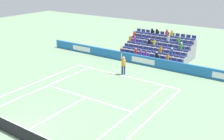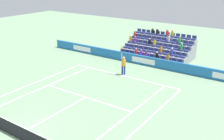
# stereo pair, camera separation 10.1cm
# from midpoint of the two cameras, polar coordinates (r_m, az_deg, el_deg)

# --- Properties ---
(ground_plane) EXTENTS (80.00, 80.00, 0.00)m
(ground_plane) POSITION_cam_midpoint_polar(r_m,az_deg,el_deg) (16.97, -19.83, -13.24)
(ground_plane) COLOR gray
(line_baseline) EXTENTS (10.97, 0.10, 0.01)m
(line_baseline) POSITION_cam_midpoint_polar(r_m,az_deg,el_deg) (24.78, 2.64, -1.25)
(line_baseline) COLOR white
(line_baseline) RESTS_ON ground
(line_service) EXTENTS (8.23, 0.10, 0.01)m
(line_service) POSITION_cam_midpoint_polar(r_m,az_deg,el_deg) (20.69, -5.50, -5.78)
(line_service) COLOR white
(line_service) RESTS_ON ground
(line_centre_service) EXTENTS (0.10, 6.40, 0.01)m
(line_centre_service) POSITION_cam_midpoint_polar(r_m,az_deg,el_deg) (18.65, -11.88, -9.20)
(line_centre_service) COLOR white
(line_centre_service) RESTS_ON ground
(line_singles_sideline_left) EXTENTS (0.10, 11.89, 0.01)m
(line_singles_sideline_left) POSITION_cam_midpoint_polar(r_m,az_deg,el_deg) (23.07, -14.13, -3.52)
(line_singles_sideline_left) COLOR white
(line_singles_sideline_left) RESTS_ON ground
(line_singles_sideline_right) EXTENTS (0.10, 11.89, 0.01)m
(line_singles_sideline_right) POSITION_cam_midpoint_polar(r_m,az_deg,el_deg) (18.23, 3.69, -9.49)
(line_singles_sideline_right) COLOR white
(line_singles_sideline_right) RESTS_ON ground
(line_doubles_sideline_left) EXTENTS (0.10, 11.89, 0.01)m
(line_doubles_sideline_left) POSITION_cam_midpoint_polar(r_m,az_deg,el_deg) (24.06, -16.31, -2.74)
(line_doubles_sideline_left) COLOR white
(line_doubles_sideline_left) RESTS_ON ground
(line_doubles_sideline_right) EXTENTS (0.10, 11.89, 0.01)m
(line_doubles_sideline_right) POSITION_cam_midpoint_polar(r_m,az_deg,el_deg) (17.67, 7.56, -10.67)
(line_doubles_sideline_right) COLOR white
(line_doubles_sideline_right) RESTS_ON ground
(line_centre_mark) EXTENTS (0.10, 0.20, 0.01)m
(line_centre_mark) POSITION_cam_midpoint_polar(r_m,az_deg,el_deg) (24.70, 2.51, -1.32)
(line_centre_mark) COLOR white
(line_centre_mark) RESTS_ON ground
(sponsor_barrier) EXTENTS (24.84, 0.22, 0.97)m
(sponsor_barrier) POSITION_cam_midpoint_polar(r_m,az_deg,el_deg) (27.77, 6.86, 2.04)
(sponsor_barrier) COLOR #1E66AD
(sponsor_barrier) RESTS_ON ground
(tennis_net) EXTENTS (11.97, 0.10, 1.07)m
(tennis_net) POSITION_cam_midpoint_polar(r_m,az_deg,el_deg) (16.72, -20.03, -11.81)
(tennis_net) COLOR #33383D
(tennis_net) RESTS_ON ground
(tennis_player) EXTENTS (0.53, 0.36, 2.85)m
(tennis_player) POSITION_cam_midpoint_polar(r_m,az_deg,el_deg) (24.69, 2.57, 1.11)
(tennis_player) COLOR navy
(tennis_player) RESTS_ON ground
(stadium_stand) EXTENTS (7.44, 4.75, 3.02)m
(stadium_stand) POSITION_cam_midpoint_polar(r_m,az_deg,el_deg) (30.75, 10.02, 4.30)
(stadium_stand) COLOR gray
(stadium_stand) RESTS_ON ground
(loose_tennis_ball) EXTENTS (0.07, 0.07, 0.07)m
(loose_tennis_ball) POSITION_cam_midpoint_polar(r_m,az_deg,el_deg) (20.17, -20.06, -7.62)
(loose_tennis_ball) COLOR #D1E533
(loose_tennis_ball) RESTS_ON ground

